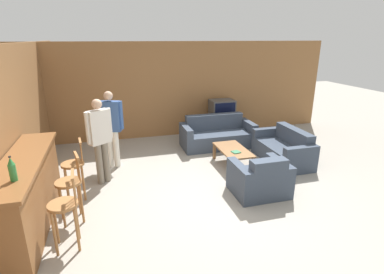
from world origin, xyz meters
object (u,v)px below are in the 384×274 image
at_px(bar_chair_mid, 70,187).
at_px(bar_chair_far, 74,168).
at_px(loveseat_right, 284,149).
at_px(book_on_table, 236,152).
at_px(bar_chair_near, 65,210).
at_px(tv, 222,109).
at_px(bottle, 12,170).
at_px(couch_far, 217,135).
at_px(coffee_table, 233,151).
at_px(person_by_counter, 100,137).
at_px(person_by_window, 111,125).
at_px(armchair_near, 260,179).
at_px(tv_unit, 221,126).

bearing_deg(bar_chair_mid, bar_chair_far, 89.98).
height_order(loveseat_right, book_on_table, loveseat_right).
bearing_deg(bar_chair_near, bar_chair_far, 90.00).
xyz_separation_m(tv, bottle, (-4.24, -4.11, 0.45)).
distance_m(couch_far, tv, 1.09).
distance_m(coffee_table, bottle, 4.25).
xyz_separation_m(loveseat_right, person_by_counter, (-3.94, 0.02, 0.65)).
height_order(couch_far, tv, tv).
bearing_deg(bar_chair_far, tv, 36.08).
bearing_deg(person_by_window, person_by_counter, -106.18).
bearing_deg(book_on_table, bar_chair_mid, -161.48).
xyz_separation_m(armchair_near, tv, (0.59, 3.46, 0.49)).
bearing_deg(book_on_table, bar_chair_near, -151.65).
bearing_deg(bar_chair_mid, bottle, -125.57).
bearing_deg(armchair_near, couch_far, 86.88).
relative_size(bar_chair_near, coffee_table, 0.99).
bearing_deg(bar_chair_mid, tv, 42.43).
bearing_deg(tv_unit, person_by_window, -154.18).
distance_m(bottle, book_on_table, 4.12).
distance_m(bar_chair_mid, tv, 5.08).
bearing_deg(bar_chair_near, tv_unit, 47.40).
relative_size(bottle, book_on_table, 1.66).
distance_m(bar_chair_near, bar_chair_far, 1.34).
bearing_deg(bottle, couch_far, 40.63).
bearing_deg(tv_unit, bottle, -135.84).
bearing_deg(armchair_near, tv, 80.24).
height_order(bar_chair_mid, couch_far, bar_chair_mid).
bearing_deg(book_on_table, bar_chair_far, -173.46).
bearing_deg(armchair_near, bar_chair_mid, 179.37).
bearing_deg(bar_chair_near, bar_chair_mid, 90.03).
height_order(armchair_near, coffee_table, armchair_near).
xyz_separation_m(coffee_table, tv, (0.57, 2.16, 0.43)).
distance_m(coffee_table, person_by_counter, 2.79).
relative_size(bar_chair_far, coffee_table, 0.99).
height_order(person_by_window, person_by_counter, person_by_window).
relative_size(loveseat_right, tv, 2.29).
xyz_separation_m(armchair_near, person_by_window, (-2.49, 1.97, 0.65)).
relative_size(armchair_near, tv_unit, 0.88).
distance_m(couch_far, tv_unit, 0.98).
distance_m(bar_chair_near, loveseat_right, 4.77).
xyz_separation_m(bar_chair_mid, armchair_near, (3.15, -0.03, -0.28)).
relative_size(coffee_table, person_by_window, 0.65).
relative_size(couch_far, tv, 2.79).
bearing_deg(tv, person_by_window, -154.23).
distance_m(armchair_near, book_on_table, 1.10).
xyz_separation_m(coffee_table, tv_unit, (0.57, 2.17, -0.08)).
xyz_separation_m(bar_chair_mid, person_by_window, (0.66, 1.94, 0.37)).
bearing_deg(couch_far, loveseat_right, -51.08).
height_order(bar_chair_near, tv_unit, bar_chair_near).
relative_size(bar_chair_mid, tv, 1.61).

